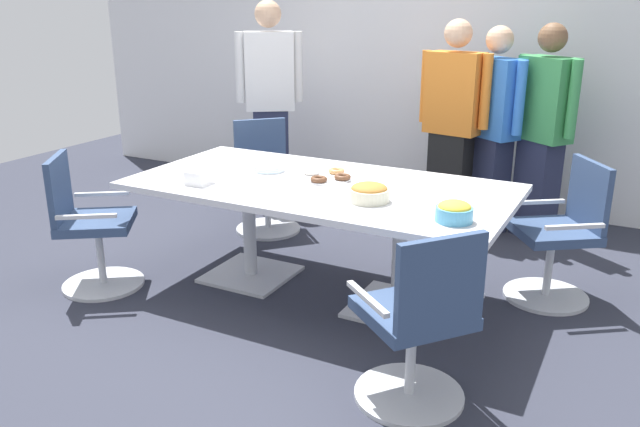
% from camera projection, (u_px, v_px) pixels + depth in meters
% --- Properties ---
extents(ground_plane, '(10.00, 10.00, 0.01)m').
position_uv_depth(ground_plane, '(320.00, 292.00, 4.31)').
color(ground_plane, '#2D303D').
extents(back_wall, '(8.00, 0.10, 2.80)m').
position_uv_depth(back_wall, '(441.00, 52.00, 5.88)').
color(back_wall, white).
rests_on(back_wall, ground).
extents(conference_table, '(2.40, 1.20, 0.75)m').
position_uv_depth(conference_table, '(320.00, 202.00, 4.11)').
color(conference_table, silver).
rests_on(conference_table, ground).
extents(office_chair_0, '(0.76, 0.76, 0.91)m').
position_uv_depth(office_chair_0, '(265.00, 182.00, 5.37)').
color(office_chair_0, silver).
rests_on(office_chair_0, ground).
extents(office_chair_1, '(0.75, 0.75, 0.91)m').
position_uv_depth(office_chair_1, '(89.00, 230.00, 4.26)').
color(office_chair_1, silver).
rests_on(office_chair_1, ground).
extents(office_chair_2, '(0.76, 0.76, 0.91)m').
position_uv_depth(office_chair_2, '(418.00, 328.00, 2.99)').
color(office_chair_2, silver).
rests_on(office_chair_2, ground).
extents(office_chair_3, '(0.75, 0.75, 0.91)m').
position_uv_depth(office_chair_3, '(560.00, 239.00, 4.10)').
color(office_chair_3, silver).
rests_on(office_chair_3, ground).
extents(person_standing_0, '(0.55, 0.43, 1.85)m').
position_uv_depth(person_standing_0, '(270.00, 100.00, 5.93)').
color(person_standing_0, '#232842').
rests_on(person_standing_0, ground).
extents(person_standing_1, '(0.61, 0.30, 1.72)m').
position_uv_depth(person_standing_1, '(452.00, 124.00, 5.23)').
color(person_standing_1, black).
rests_on(person_standing_1, ground).
extents(person_standing_2, '(0.55, 0.43, 1.67)m').
position_uv_depth(person_standing_2, '(492.00, 128.00, 5.21)').
color(person_standing_2, '#232842').
rests_on(person_standing_2, ground).
extents(person_standing_3, '(0.54, 0.43, 1.70)m').
position_uv_depth(person_standing_3, '(542.00, 131.00, 5.02)').
color(person_standing_3, '#232842').
rests_on(person_standing_3, ground).
extents(snack_bowl_chips_yellow, '(0.20, 0.20, 0.11)m').
position_uv_depth(snack_bowl_chips_yellow, '(454.00, 211.00, 3.36)').
color(snack_bowl_chips_yellow, '#4C9EC6').
rests_on(snack_bowl_chips_yellow, conference_table).
extents(snack_bowl_pretzels, '(0.24, 0.24, 0.11)m').
position_uv_depth(snack_bowl_pretzels, '(369.00, 192.00, 3.70)').
color(snack_bowl_pretzels, beige).
rests_on(snack_bowl_pretzels, conference_table).
extents(donut_platter, '(0.35, 0.35, 0.04)m').
position_uv_depth(donut_platter, '(326.00, 176.00, 4.17)').
color(donut_platter, white).
rests_on(donut_platter, conference_table).
extents(plate_stack, '(0.21, 0.21, 0.04)m').
position_uv_depth(plate_stack, '(269.00, 168.00, 4.36)').
color(plate_stack, white).
rests_on(plate_stack, conference_table).
extents(napkin_pile, '(0.14, 0.14, 0.09)m').
position_uv_depth(napkin_pile, '(199.00, 177.00, 4.04)').
color(napkin_pile, white).
rests_on(napkin_pile, conference_table).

